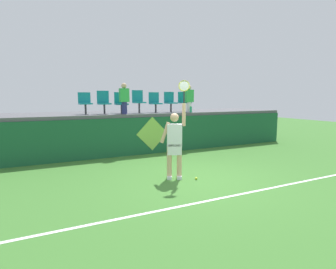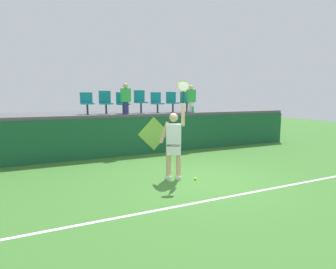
% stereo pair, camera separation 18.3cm
% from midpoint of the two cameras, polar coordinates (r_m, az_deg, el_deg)
% --- Properties ---
extents(ground_plane, '(40.00, 40.00, 0.00)m').
position_cam_midpoint_polar(ground_plane, '(7.17, 7.20, -9.39)').
color(ground_plane, '#3D752D').
extents(court_back_wall, '(13.54, 0.20, 1.38)m').
position_cam_midpoint_polar(court_back_wall, '(10.25, -3.84, -0.20)').
color(court_back_wall, '#195633').
rests_on(court_back_wall, ground_plane).
extents(spectator_platform, '(13.54, 3.03, 0.12)m').
position_cam_midpoint_polar(spectator_platform, '(11.55, -6.53, 4.40)').
color(spectator_platform, '#56565B').
rests_on(spectator_platform, court_back_wall).
extents(court_baseline_stripe, '(12.19, 0.08, 0.01)m').
position_cam_midpoint_polar(court_baseline_stripe, '(6.16, 13.92, -12.43)').
color(court_baseline_stripe, white).
rests_on(court_baseline_stripe, ground_plane).
extents(tennis_player, '(0.71, 0.39, 2.53)m').
position_cam_midpoint_polar(tennis_player, '(7.01, 1.97, -1.62)').
color(tennis_player, white).
rests_on(tennis_player, ground_plane).
extents(tennis_ball, '(0.07, 0.07, 0.07)m').
position_cam_midpoint_polar(tennis_ball, '(7.14, 6.47, -9.16)').
color(tennis_ball, '#D1E533').
rests_on(tennis_ball, ground_plane).
extents(water_bottle, '(0.08, 0.08, 0.24)m').
position_cam_midpoint_polar(water_bottle, '(11.18, 5.71, 5.24)').
color(water_bottle, '#26B272').
rests_on(water_bottle, spectator_platform).
extents(stadium_chair_0, '(0.44, 0.42, 0.79)m').
position_cam_midpoint_polar(stadium_chair_0, '(10.33, -16.14, 6.57)').
color(stadium_chair_0, '#38383D').
rests_on(stadium_chair_0, spectator_platform).
extents(stadium_chair_1, '(0.44, 0.42, 0.86)m').
position_cam_midpoint_polar(stadium_chair_1, '(10.47, -12.46, 6.80)').
color(stadium_chair_1, '#38383D').
rests_on(stadium_chair_1, spectator_platform).
extents(stadium_chair_2, '(0.44, 0.42, 0.81)m').
position_cam_midpoint_polar(stadium_chair_2, '(10.63, -8.99, 6.75)').
color(stadium_chair_2, '#38383D').
rests_on(stadium_chair_2, spectator_platform).
extents(stadium_chair_3, '(0.44, 0.42, 0.89)m').
position_cam_midpoint_polar(stadium_chair_3, '(10.85, -5.36, 7.14)').
color(stadium_chair_3, '#38383D').
rests_on(stadium_chair_3, spectator_platform).
extents(stadium_chair_4, '(0.44, 0.42, 0.82)m').
position_cam_midpoint_polar(stadium_chair_4, '(11.11, -1.89, 6.91)').
color(stadium_chair_4, '#38383D').
rests_on(stadium_chair_4, spectator_platform).
extents(stadium_chair_5, '(0.44, 0.42, 0.84)m').
position_cam_midpoint_polar(stadium_chair_5, '(11.40, 1.32, 7.02)').
color(stadium_chair_5, '#38383D').
rests_on(stadium_chair_5, spectator_platform).
extents(stadium_chair_6, '(0.44, 0.42, 0.85)m').
position_cam_midpoint_polar(stadium_chair_6, '(11.71, 4.25, 7.06)').
color(stadium_chair_6, '#38383D').
rests_on(stadium_chair_6, spectator_platform).
extents(spectator_0, '(0.34, 0.20, 1.11)m').
position_cam_midpoint_polar(spectator_0, '(11.35, 5.31, 7.55)').
color(spectator_0, white).
rests_on(spectator_0, spectator_platform).
extents(spectator_1, '(0.34, 0.20, 1.13)m').
position_cam_midpoint_polar(spectator_1, '(10.21, -8.32, 7.58)').
color(spectator_1, navy).
rests_on(spectator_1, spectator_platform).
extents(wall_signage_mount, '(1.27, 0.01, 1.40)m').
position_cam_midpoint_polar(wall_signage_mount, '(10.36, -2.47, -3.98)').
color(wall_signage_mount, '#195633').
rests_on(wall_signage_mount, ground_plane).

